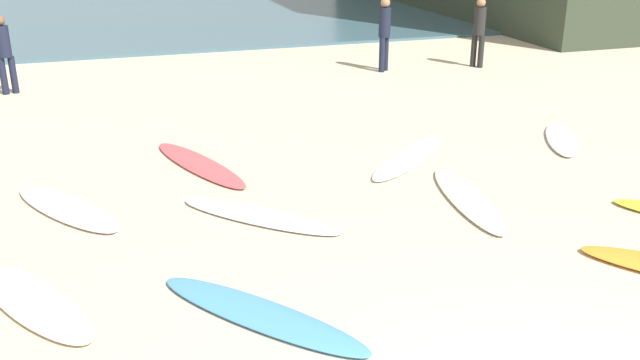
{
  "coord_description": "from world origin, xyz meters",
  "views": [
    {
      "loc": [
        -3.18,
        -3.14,
        3.7
      ],
      "look_at": [
        -0.43,
        5.24,
        0.3
      ],
      "focal_mm": 39.69,
      "sensor_mm": 36.0,
      "label": 1
    }
  ],
  "objects_px": {
    "surfboard_2": "(199,164)",
    "surfboard_5": "(260,314)",
    "surfboard_8": "(66,208)",
    "beachgoer_near": "(479,29)",
    "surfboard_9": "(410,157)",
    "surfboard_6": "(34,301)",
    "surfboard_1": "(561,139)",
    "surfboard_4": "(468,199)",
    "surfboard_0": "(259,216)",
    "beachgoer_far": "(4,51)",
    "beachgoer_mid": "(384,31)"
  },
  "relations": [
    {
      "from": "surfboard_2",
      "to": "surfboard_4",
      "type": "distance_m",
      "value": 4.08
    },
    {
      "from": "surfboard_0",
      "to": "surfboard_9",
      "type": "xyz_separation_m",
      "value": [
        2.8,
        1.5,
        -0.0
      ]
    },
    {
      "from": "surfboard_0",
      "to": "surfboard_5",
      "type": "xyz_separation_m",
      "value": [
        -0.54,
        -2.28,
        0.0
      ]
    },
    {
      "from": "surfboard_1",
      "to": "surfboard_6",
      "type": "distance_m",
      "value": 8.74
    },
    {
      "from": "surfboard_1",
      "to": "surfboard_4",
      "type": "height_order",
      "value": "surfboard_1"
    },
    {
      "from": "surfboard_8",
      "to": "surfboard_0",
      "type": "bearing_deg",
      "value": -53.86
    },
    {
      "from": "surfboard_9",
      "to": "beachgoer_far",
      "type": "height_order",
      "value": "beachgoer_far"
    },
    {
      "from": "surfboard_0",
      "to": "beachgoer_far",
      "type": "relative_size",
      "value": 1.41
    },
    {
      "from": "surfboard_1",
      "to": "beachgoer_near",
      "type": "bearing_deg",
      "value": -76.69
    },
    {
      "from": "surfboard_1",
      "to": "beachgoer_near",
      "type": "distance_m",
      "value": 6.05
    },
    {
      "from": "surfboard_0",
      "to": "surfboard_6",
      "type": "bearing_deg",
      "value": -16.85
    },
    {
      "from": "beachgoer_near",
      "to": "beachgoer_mid",
      "type": "bearing_deg",
      "value": -127.92
    },
    {
      "from": "beachgoer_far",
      "to": "beachgoer_near",
      "type": "bearing_deg",
      "value": -19.06
    },
    {
      "from": "surfboard_2",
      "to": "surfboard_5",
      "type": "relative_size",
      "value": 1.04
    },
    {
      "from": "surfboard_2",
      "to": "surfboard_9",
      "type": "relative_size",
      "value": 1.02
    },
    {
      "from": "surfboard_0",
      "to": "surfboard_6",
      "type": "xyz_separation_m",
      "value": [
        -2.63,
        -1.36,
        0.01
      ]
    },
    {
      "from": "surfboard_1",
      "to": "surfboard_9",
      "type": "distance_m",
      "value": 2.82
    },
    {
      "from": "surfboard_6",
      "to": "surfboard_9",
      "type": "height_order",
      "value": "surfboard_6"
    },
    {
      "from": "surfboard_5",
      "to": "surfboard_6",
      "type": "xyz_separation_m",
      "value": [
        -2.09,
        0.92,
        0.01
      ]
    },
    {
      "from": "surfboard_9",
      "to": "beachgoer_mid",
      "type": "height_order",
      "value": "beachgoer_mid"
    },
    {
      "from": "surfboard_6",
      "to": "beachgoer_near",
      "type": "bearing_deg",
      "value": 13.06
    },
    {
      "from": "surfboard_1",
      "to": "beachgoer_near",
      "type": "relative_size",
      "value": 1.14
    },
    {
      "from": "surfboard_1",
      "to": "beachgoer_far",
      "type": "height_order",
      "value": "beachgoer_far"
    },
    {
      "from": "surfboard_1",
      "to": "surfboard_2",
      "type": "xyz_separation_m",
      "value": [
        -6.04,
        0.66,
        -0.01
      ]
    },
    {
      "from": "surfboard_2",
      "to": "surfboard_6",
      "type": "height_order",
      "value": "surfboard_6"
    },
    {
      "from": "surfboard_1",
      "to": "beachgoer_near",
      "type": "xyz_separation_m",
      "value": [
        1.66,
        5.75,
        0.89
      ]
    },
    {
      "from": "surfboard_5",
      "to": "surfboard_6",
      "type": "distance_m",
      "value": 2.28
    },
    {
      "from": "surfboard_0",
      "to": "beachgoer_far",
      "type": "height_order",
      "value": "beachgoer_far"
    },
    {
      "from": "beachgoer_far",
      "to": "surfboard_5",
      "type": "bearing_deg",
      "value": -89.21
    },
    {
      "from": "surfboard_8",
      "to": "beachgoer_mid",
      "type": "bearing_deg",
      "value": 11.63
    },
    {
      "from": "surfboard_9",
      "to": "surfboard_6",
      "type": "bearing_deg",
      "value": 75.89
    },
    {
      "from": "surfboard_0",
      "to": "surfboard_4",
      "type": "relative_size",
      "value": 0.98
    },
    {
      "from": "surfboard_1",
      "to": "beachgoer_mid",
      "type": "xyz_separation_m",
      "value": [
        -0.72,
        6.03,
        0.93
      ]
    },
    {
      "from": "surfboard_0",
      "to": "beachgoer_mid",
      "type": "distance_m",
      "value": 9.05
    },
    {
      "from": "surfboard_2",
      "to": "surfboard_6",
      "type": "xyz_separation_m",
      "value": [
        -2.21,
        -3.54,
        0.01
      ]
    },
    {
      "from": "surfboard_0",
      "to": "beachgoer_near",
      "type": "distance_m",
      "value": 10.33
    },
    {
      "from": "beachgoer_mid",
      "to": "surfboard_8",
      "type": "bearing_deg",
      "value": -179.5
    },
    {
      "from": "surfboard_8",
      "to": "beachgoer_near",
      "type": "height_order",
      "value": "beachgoer_near"
    },
    {
      "from": "surfboard_4",
      "to": "surfboard_8",
      "type": "xyz_separation_m",
      "value": [
        -5.14,
        1.34,
        0.0
      ]
    },
    {
      "from": "surfboard_2",
      "to": "surfboard_5",
      "type": "height_order",
      "value": "surfboard_5"
    },
    {
      "from": "surfboard_8",
      "to": "beachgoer_far",
      "type": "distance_m",
      "value": 7.1
    },
    {
      "from": "beachgoer_far",
      "to": "surfboard_4",
      "type": "bearing_deg",
      "value": -68.09
    },
    {
      "from": "surfboard_1",
      "to": "surfboard_8",
      "type": "xyz_separation_m",
      "value": [
        -7.96,
        -0.5,
        0.0
      ]
    },
    {
      "from": "surfboard_0",
      "to": "surfboard_1",
      "type": "xyz_separation_m",
      "value": [
        5.62,
        1.52,
        0.0
      ]
    },
    {
      "from": "surfboard_2",
      "to": "surfboard_9",
      "type": "bearing_deg",
      "value": 148.65
    },
    {
      "from": "surfboard_8",
      "to": "beachgoer_far",
      "type": "xyz_separation_m",
      "value": [
        -1.17,
        6.95,
        0.87
      ]
    },
    {
      "from": "beachgoer_near",
      "to": "surfboard_5",
      "type": "bearing_deg",
      "value": -70.57
    },
    {
      "from": "surfboard_5",
      "to": "surfboard_0",
      "type": "bearing_deg",
      "value": -141.27
    },
    {
      "from": "beachgoer_near",
      "to": "beachgoer_mid",
      "type": "xyz_separation_m",
      "value": [
        -2.39,
        0.28,
        0.04
      ]
    },
    {
      "from": "surfboard_1",
      "to": "surfboard_8",
      "type": "bearing_deg",
      "value": 33.04
    }
  ]
}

